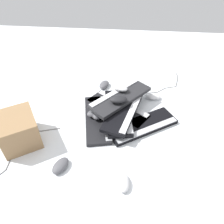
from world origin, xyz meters
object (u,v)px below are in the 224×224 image
Objects in this scene: keyboard_2 at (143,126)px; mouse_6 at (60,166)px; mouse_1 at (153,97)px; mouse_5 at (96,113)px; keyboard_1 at (98,119)px; keyboard_5 at (120,97)px; mouse_0 at (122,182)px; cardboard_box at (18,130)px; keyboard_4 at (124,110)px; mouse_2 at (119,99)px; keyboard_3 at (118,112)px; mouse_7 at (97,114)px; mouse_4 at (120,87)px; mouse_3 at (104,85)px; keyboard_0 at (118,109)px.

mouse_6 is (-0.34, 0.43, 0.01)m from keyboard_2.
keyboard_2 is 0.55m from mouse_6.
mouse_5 reaches higher than mouse_1.
keyboard_5 is at bearing -48.71° from keyboard_1.
keyboard_1 is 4.19× the size of mouse_0.
keyboard_1 and keyboard_2 have the same top height.
cardboard_box is at bearing -98.37° from mouse_6.
keyboard_4 reaches higher than mouse_5.
mouse_2 is at bearing -67.65° from keyboard_1.
keyboard_1 is 0.20m from keyboard_5.
mouse_2 is at bearing 6.32° from keyboard_3.
keyboard_2 is at bearing -117.87° from keyboard_3.
cardboard_box is (-0.22, 0.42, 0.04)m from mouse_7.
keyboard_2 is at bearing -24.77° from mouse_0.
keyboard_2 is 4.11× the size of mouse_4.
keyboard_2 is at bearing 153.34° from mouse_5.
mouse_1 is 0.47× the size of cardboard_box.
mouse_5 reaches higher than mouse_6.
cardboard_box reaches higher than mouse_1.
mouse_1 and mouse_6 have the same top height.
mouse_3 is 0.37m from mouse_5.
mouse_5 is (-0.04, 0.14, 0.01)m from keyboard_3.
keyboard_3 reaches higher than keyboard_0.
keyboard_3 is 4.16× the size of mouse_0.
keyboard_0 is at bearing -140.64° from mouse_3.
keyboard_5 is (0.16, 0.15, 0.09)m from keyboard_2.
mouse_2 is 0.47× the size of cardboard_box.
keyboard_3 is (0.08, 0.16, 0.03)m from keyboard_2.
keyboard_3 is at bearing -77.13° from mouse_7.
cardboard_box is (-0.24, 0.59, 0.02)m from keyboard_4.
mouse_1 is at bearing -14.50° from keyboard_2.
mouse_2 reaches higher than keyboard_4.
mouse_5 is at bearing 126.49° from keyboard_0.
keyboard_5 is 3.91× the size of mouse_0.
mouse_0 is (-0.47, -0.02, -0.05)m from keyboard_4.
cardboard_box is (-0.40, 0.55, -0.05)m from mouse_4.
mouse_2 is at bearing -3.92° from mouse_0.
keyboard_1 is 0.38m from mouse_3.
mouse_6 is at bearing 157.47° from mouse_7.
keyboard_1 is 4.19× the size of mouse_3.
keyboard_3 is at bearing -64.75° from cardboard_box.
keyboard_3 is at bearing 176.33° from mouse_5.
mouse_5 is at bearing -175.97° from mouse_6.
mouse_7 is at bearing 22.35° from keyboard_1.
mouse_4 is 0.63m from mouse_6.
keyboard_4 is (-0.08, -0.05, 0.06)m from keyboard_0.
keyboard_4 is 0.31m from mouse_1.
mouse_2 reaches higher than keyboard_2.
mouse_0 is 1.00× the size of mouse_1.
mouse_1 is at bearing 30.32° from mouse_2.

